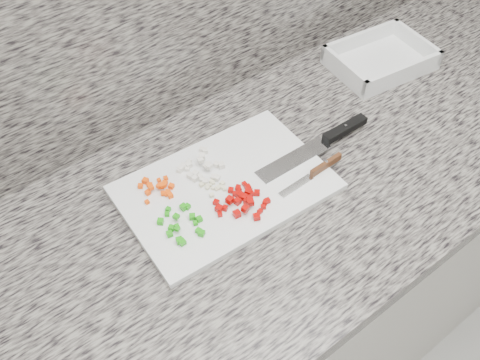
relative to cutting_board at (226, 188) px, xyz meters
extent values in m
cube|color=beige|center=(0.06, -0.04, -0.48)|extent=(3.92, 0.62, 0.86)
cube|color=slate|center=(0.06, -0.04, -0.03)|extent=(3.96, 0.64, 0.04)
cube|color=silver|center=(0.00, 0.00, 0.00)|extent=(0.41, 0.29, 0.01)
cube|color=#EF4705|center=(-0.13, 0.07, 0.01)|extent=(0.01, 0.01, 0.01)
cube|color=#EF4705|center=(-0.11, 0.05, 0.01)|extent=(0.01, 0.01, 0.01)
cube|color=#EF4705|center=(-0.13, 0.10, 0.01)|extent=(0.01, 0.01, 0.01)
cube|color=#EF4705|center=(-0.10, 0.04, 0.01)|extent=(0.01, 0.01, 0.01)
cube|color=#EF4705|center=(-0.10, 0.07, 0.02)|extent=(0.01, 0.01, 0.01)
cube|color=#EF4705|center=(-0.12, 0.09, 0.01)|extent=(0.01, 0.01, 0.01)
cube|color=#EF4705|center=(-0.09, 0.07, 0.01)|extent=(0.01, 0.01, 0.01)
cube|color=#EF4705|center=(-0.12, 0.10, 0.01)|extent=(0.01, 0.01, 0.01)
cube|color=#EF4705|center=(-0.10, 0.05, 0.01)|extent=(0.01, 0.01, 0.01)
cube|color=#EF4705|center=(-0.10, 0.07, 0.02)|extent=(0.01, 0.01, 0.01)
cube|color=#EF4705|center=(-0.10, 0.09, 0.01)|extent=(0.01, 0.01, 0.01)
cube|color=#EF4705|center=(-0.15, 0.05, 0.01)|extent=(0.01, 0.01, 0.01)
cube|color=#EF4705|center=(-0.09, 0.06, 0.01)|extent=(0.01, 0.01, 0.01)
cube|color=#EF4705|center=(-0.10, 0.05, 0.01)|extent=(0.01, 0.01, 0.01)
cube|color=#EF4705|center=(-0.12, 0.08, 0.02)|extent=(0.01, 0.01, 0.01)
cube|color=#EF4705|center=(-0.08, 0.08, 0.01)|extent=(0.01, 0.01, 0.01)
cube|color=#EF4705|center=(-0.11, 0.07, 0.02)|extent=(0.01, 0.01, 0.01)
cube|color=silver|center=(-0.01, 0.02, 0.01)|extent=(0.02, 0.02, 0.01)
cube|color=silver|center=(-0.05, 0.09, 0.01)|extent=(0.01, 0.01, 0.01)
cube|color=silver|center=(-0.01, 0.07, 0.02)|extent=(0.01, 0.01, 0.01)
cube|color=silver|center=(-0.03, 0.03, 0.01)|extent=(0.01, 0.01, 0.01)
cube|color=silver|center=(-0.03, 0.05, 0.01)|extent=(0.01, 0.01, 0.01)
cube|color=silver|center=(-0.04, 0.08, 0.01)|extent=(0.01, 0.01, 0.01)
cube|color=silver|center=(0.02, 0.11, 0.01)|extent=(0.01, 0.01, 0.01)
cube|color=silver|center=(0.00, 0.08, 0.02)|extent=(0.02, 0.02, 0.01)
cube|color=silver|center=(0.02, 0.04, 0.01)|extent=(0.01, 0.01, 0.01)
cube|color=silver|center=(0.00, 0.05, 0.02)|extent=(0.02, 0.02, 0.01)
cube|color=silver|center=(-0.04, 0.09, 0.01)|extent=(0.02, 0.02, 0.01)
cube|color=silver|center=(-0.05, 0.09, 0.01)|extent=(0.01, 0.01, 0.01)
cube|color=silver|center=(-0.04, 0.06, 0.01)|extent=(0.01, 0.01, 0.01)
cube|color=silver|center=(-0.03, 0.09, 0.01)|extent=(0.01, 0.01, 0.01)
cube|color=silver|center=(0.02, 0.05, 0.01)|extent=(0.01, 0.01, 0.01)
cube|color=silver|center=(-0.01, 0.03, 0.01)|extent=(0.02, 0.02, 0.01)
cube|color=silver|center=(-0.01, 0.06, 0.02)|extent=(0.01, 0.01, 0.01)
cube|color=silver|center=(-0.02, 0.09, 0.01)|extent=(0.01, 0.01, 0.01)
cube|color=silver|center=(0.02, 0.10, 0.01)|extent=(0.01, 0.01, 0.01)
cube|color=silver|center=(0.00, 0.05, 0.02)|extent=(0.01, 0.01, 0.01)
cube|color=silver|center=(-0.03, 0.06, 0.01)|extent=(0.01, 0.01, 0.01)
cube|color=silver|center=(-0.04, 0.05, 0.01)|extent=(0.01, 0.01, 0.01)
cube|color=silver|center=(-0.03, 0.04, 0.01)|extent=(0.01, 0.01, 0.01)
cube|color=#1A930D|center=(-0.09, 0.00, 0.01)|extent=(0.01, 0.01, 0.01)
cube|color=#1A930D|center=(-0.15, -0.06, 0.01)|extent=(0.01, 0.01, 0.01)
cube|color=#1A930D|center=(-0.14, -0.06, 0.01)|extent=(0.01, 0.01, 0.01)
cube|color=#1A930D|center=(-0.11, -0.06, 0.01)|extent=(0.01, 0.01, 0.01)
cube|color=#1A930D|center=(-0.10, 0.00, 0.01)|extent=(0.01, 0.01, 0.01)
cube|color=#1A930D|center=(-0.13, -0.03, 0.02)|extent=(0.01, 0.01, 0.01)
cube|color=#1A930D|center=(-0.12, -0.01, 0.02)|extent=(0.01, 0.01, 0.01)
cube|color=#1A930D|center=(-0.15, -0.03, 0.01)|extent=(0.01, 0.01, 0.01)
cube|color=#1A930D|center=(-0.12, 0.01, 0.01)|extent=(0.01, 0.01, 0.01)
cube|color=#1A930D|center=(-0.11, -0.07, 0.01)|extent=(0.01, 0.01, 0.01)
cube|color=#1A930D|center=(-0.09, -0.04, 0.01)|extent=(0.01, 0.01, 0.01)
cube|color=#1A930D|center=(-0.15, 0.00, 0.01)|extent=(0.02, 0.02, 0.01)
cube|color=#1A930D|center=(-0.14, -0.04, 0.02)|extent=(0.01, 0.01, 0.01)
cube|color=#1A930D|center=(-0.14, -0.03, 0.01)|extent=(0.01, 0.01, 0.01)
cube|color=#1A930D|center=(-0.10, -0.04, 0.01)|extent=(0.01, 0.01, 0.01)
cube|color=#1A930D|center=(-0.10, -0.03, 0.01)|extent=(0.02, 0.02, 0.01)
cube|color=#1A930D|center=(-0.13, 0.01, 0.01)|extent=(0.01, 0.01, 0.01)
cube|color=#1A930D|center=(-0.14, -0.06, 0.01)|extent=(0.01, 0.01, 0.01)
cube|color=#9E0402|center=(0.03, -0.06, 0.01)|extent=(0.02, 0.02, 0.01)
cube|color=#9E0402|center=(-0.03, -0.07, 0.01)|extent=(0.01, 0.01, 0.01)
cube|color=#9E0402|center=(0.01, -0.03, 0.01)|extent=(0.01, 0.01, 0.01)
cube|color=#9E0402|center=(-0.01, -0.05, 0.01)|extent=(0.01, 0.01, 0.01)
cube|color=#9E0402|center=(-0.04, -0.03, 0.01)|extent=(0.01, 0.01, 0.01)
cube|color=#9E0402|center=(0.02, -0.09, 0.01)|extent=(0.01, 0.01, 0.01)
cube|color=#9E0402|center=(-0.04, -0.05, 0.01)|extent=(0.01, 0.01, 0.01)
cube|color=#9E0402|center=(0.01, -0.02, 0.01)|extent=(0.01, 0.01, 0.01)
cube|color=#9E0402|center=(-0.05, -0.04, 0.01)|extent=(0.02, 0.02, 0.01)
cube|color=#9E0402|center=(0.01, -0.06, 0.01)|extent=(0.02, 0.02, 0.01)
cube|color=#9E0402|center=(0.00, -0.04, 0.01)|extent=(0.02, 0.02, 0.01)
cube|color=#9E0402|center=(0.00, -0.03, 0.01)|extent=(0.01, 0.01, 0.01)
cube|color=#9E0402|center=(0.02, -0.05, 0.01)|extent=(0.01, 0.01, 0.01)
cube|color=#9E0402|center=(0.01, -0.06, 0.02)|extent=(0.01, 0.01, 0.01)
cube|color=#9E0402|center=(-0.05, -0.05, 0.01)|extent=(0.01, 0.01, 0.01)
cube|color=#9E0402|center=(0.02, -0.04, 0.01)|extent=(0.02, 0.02, 0.01)
cube|color=#9E0402|center=(0.01, -0.05, 0.01)|extent=(0.02, 0.02, 0.01)
cube|color=#9E0402|center=(0.04, -0.08, 0.01)|extent=(0.01, 0.01, 0.01)
cube|color=#9E0402|center=(0.00, -0.10, 0.01)|extent=(0.02, 0.02, 0.01)
cube|color=#9E0402|center=(0.03, -0.03, 0.01)|extent=(0.01, 0.01, 0.01)
cube|color=#9E0402|center=(0.03, -0.08, 0.01)|extent=(0.01, 0.01, 0.01)
cube|color=#9E0402|center=(0.00, -0.07, 0.02)|extent=(0.02, 0.02, 0.01)
cube|color=#9E0402|center=(0.01, -0.03, 0.01)|extent=(0.01, 0.01, 0.01)
cube|color=#9E0402|center=(-0.01, -0.08, 0.02)|extent=(0.02, 0.02, 0.01)
cube|color=#9E0402|center=(0.00, -0.02, 0.01)|extent=(0.01, 0.01, 0.01)
cube|color=#9E0402|center=(0.00, -0.05, 0.01)|extent=(0.01, 0.01, 0.01)
cube|color=#9E0402|center=(0.01, -0.09, 0.01)|extent=(0.01, 0.01, 0.01)
cube|color=#9E0402|center=(0.03, -0.02, 0.01)|extent=(0.01, 0.01, 0.01)
cube|color=#9E0402|center=(-0.02, -0.04, 0.02)|extent=(0.02, 0.02, 0.01)
cube|color=beige|center=(-0.04, -0.01, 0.01)|extent=(0.01, 0.01, 0.01)
cube|color=beige|center=(-0.03, 0.02, 0.01)|extent=(0.01, 0.01, 0.00)
cube|color=beige|center=(-0.01, -0.01, 0.01)|extent=(0.01, 0.01, 0.01)
cube|color=beige|center=(-0.02, 0.00, 0.01)|extent=(0.01, 0.01, 0.01)
cube|color=beige|center=(-0.03, 0.01, 0.01)|extent=(0.01, 0.01, 0.00)
cube|color=beige|center=(0.00, 0.00, 0.01)|extent=(0.01, 0.01, 0.01)
cube|color=beige|center=(-0.02, 0.02, 0.01)|extent=(0.01, 0.01, 0.01)
cube|color=beige|center=(-0.03, 0.02, 0.01)|extent=(0.01, 0.01, 0.01)
cube|color=beige|center=(-0.03, 0.03, 0.01)|extent=(0.01, 0.01, 0.01)
cube|color=beige|center=(-0.02, 0.02, 0.01)|extent=(0.01, 0.01, 0.00)
cube|color=beige|center=(-0.01, 0.00, 0.01)|extent=(0.01, 0.01, 0.01)
cube|color=beige|center=(-0.02, 0.00, 0.01)|extent=(0.01, 0.01, 0.01)
cube|color=beige|center=(-0.04, 0.03, 0.01)|extent=(0.01, 0.01, 0.01)
cube|color=beige|center=(-0.03, 0.01, 0.01)|extent=(0.01, 0.01, 0.00)
cube|color=beige|center=(-0.02, 0.02, 0.01)|extent=(0.01, 0.01, 0.00)
cube|color=beige|center=(-0.01, -0.01, 0.01)|extent=(0.01, 0.01, 0.01)
cube|color=white|center=(0.15, -0.03, 0.01)|extent=(0.17, 0.04, 0.00)
cube|color=black|center=(0.29, -0.03, 0.01)|extent=(0.11, 0.02, 0.02)
cylinder|color=white|center=(0.29, -0.03, 0.02)|extent=(0.01, 0.01, 0.00)
cube|color=white|center=(0.11, -0.09, 0.01)|extent=(0.08, 0.02, 0.00)
cube|color=#4B2812|center=(0.19, -0.08, 0.01)|extent=(0.08, 0.01, 0.02)
cylinder|color=white|center=(0.19, -0.08, 0.02)|extent=(0.01, 0.01, 0.00)
cube|color=silver|center=(0.54, 0.09, 0.00)|extent=(0.26, 0.20, 0.01)
cube|color=silver|center=(0.55, 0.17, 0.02)|extent=(0.24, 0.04, 0.04)
cube|color=silver|center=(0.53, 0.01, 0.02)|extent=(0.24, 0.04, 0.04)
cube|color=silver|center=(0.65, 0.08, 0.02)|extent=(0.03, 0.17, 0.04)
cube|color=silver|center=(0.43, 0.11, 0.02)|extent=(0.03, 0.17, 0.04)
camera|label=1|loc=(-0.39, -0.56, 0.80)|focal=40.00mm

